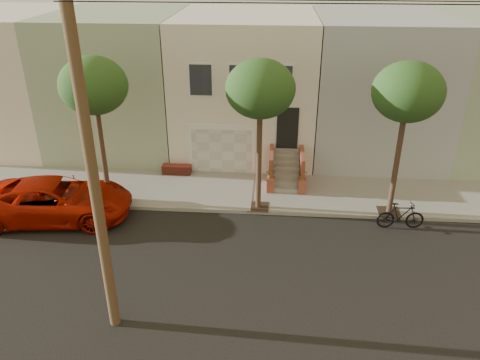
{
  "coord_description": "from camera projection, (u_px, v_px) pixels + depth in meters",
  "views": [
    {
      "loc": [
        1.55,
        -13.69,
        10.15
      ],
      "look_at": [
        0.29,
        3.0,
        1.85
      ],
      "focal_mm": 35.33,
      "sensor_mm": 36.0,
      "label": 1
    }
  ],
  "objects": [
    {
      "name": "house_row",
      "position": [
        246.0,
        82.0,
        25.22
      ],
      "size": [
        33.1,
        11.7,
        7.0
      ],
      "color": "beige",
      "rests_on": "sidewalk"
    },
    {
      "name": "motorcycle",
      "position": [
        401.0,
        216.0,
        18.71
      ],
      "size": [
        1.91,
        0.63,
        1.13
      ],
      "primitive_type": "imported",
      "rotation": [
        0.0,
        0.0,
        1.62
      ],
      "color": "black",
      "rests_on": "ground"
    },
    {
      "name": "pickup_truck",
      "position": [
        56.0,
        200.0,
        19.3
      ],
      "size": [
        6.35,
        3.43,
        1.69
      ],
      "primitive_type": "imported",
      "rotation": [
        0.0,
        0.0,
        1.68
      ],
      "color": "#A21202",
      "rests_on": "ground"
    },
    {
      "name": "tree_left",
      "position": [
        94.0,
        87.0,
        18.36
      ],
      "size": [
        2.7,
        2.57,
        6.3
      ],
      "color": "#2D2116",
      "rests_on": "sidewalk"
    },
    {
      "name": "tree_right",
      "position": [
        408.0,
        93.0,
        17.56
      ],
      "size": [
        2.7,
        2.57,
        6.3
      ],
      "color": "#2D2116",
      "rests_on": "sidewalk"
    },
    {
      "name": "sidewalk",
      "position": [
        237.0,
        192.0,
        21.59
      ],
      "size": [
        40.0,
        3.7,
        0.15
      ],
      "primitive_type": "cube",
      "color": "gray",
      "rests_on": "ground"
    },
    {
      "name": "ground",
      "position": [
        226.0,
        263.0,
        16.84
      ],
      "size": [
        90.0,
        90.0,
        0.0
      ],
      "primitive_type": "plane",
      "color": "black",
      "rests_on": "ground"
    },
    {
      "name": "tree_mid",
      "position": [
        260.0,
        90.0,
        17.93
      ],
      "size": [
        2.7,
        2.57,
        6.3
      ],
      "color": "#2D2116",
      "rests_on": "sidewalk"
    }
  ]
}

